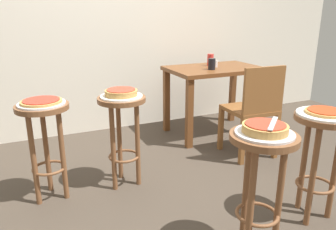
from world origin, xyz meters
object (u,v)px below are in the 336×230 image
(pizza_foreground, at_px, (265,128))
(pizza_rear, at_px, (41,101))
(serving_plate_leftside, at_px, (121,96))
(cup_far_edge, at_px, (210,60))
(pizza_middle, at_px, (326,112))
(cup_near_edge, at_px, (212,64))
(stool_leftside, at_px, (123,122))
(serving_plate_middle, at_px, (325,114))
(pizza_server_knife, at_px, (273,123))
(serving_plate_rear, at_px, (42,104))
(wooden_chair, at_px, (254,108))
(serving_plate_foreground, at_px, (265,133))
(condiment_shaker, at_px, (216,64))
(stool_foreground, at_px, (261,169))
(pizza_leftside, at_px, (121,92))
(stool_rear, at_px, (45,132))
(stool_middle, at_px, (321,145))
(dining_table, at_px, (214,79))

(pizza_foreground, relative_size, pizza_rear, 0.85)
(serving_plate_leftside, bearing_deg, cup_far_edge, 33.35)
(pizza_middle, relative_size, pizza_rear, 0.87)
(cup_near_edge, bearing_deg, stool_leftside, -152.17)
(serving_plate_middle, xyz_separation_m, cup_near_edge, (0.13, 1.51, 0.08))
(cup_near_edge, bearing_deg, pizza_server_knife, -111.58)
(serving_plate_rear, bearing_deg, cup_near_edge, 18.79)
(serving_plate_rear, xyz_separation_m, wooden_chair, (1.76, -0.01, -0.24))
(pizza_foreground, height_order, wooden_chair, wooden_chair)
(serving_plate_foreground, relative_size, cup_far_edge, 2.39)
(stool_leftside, bearing_deg, serving_plate_leftside, 0.00)
(serving_plate_middle, distance_m, condiment_shaker, 1.64)
(stool_foreground, xyz_separation_m, serving_plate_rear, (-0.98, 1.05, 0.20))
(serving_plate_middle, height_order, pizza_middle, pizza_middle)
(serving_plate_middle, bearing_deg, pizza_leftside, 136.87)
(serving_plate_foreground, xyz_separation_m, serving_plate_leftside, (-0.44, 1.03, 0.00))
(serving_plate_foreground, distance_m, serving_plate_middle, 0.55)
(pizza_middle, relative_size, pizza_server_knife, 1.07)
(stool_leftside, relative_size, serving_plate_leftside, 2.28)
(pizza_rear, bearing_deg, serving_plate_middle, -31.85)
(pizza_foreground, xyz_separation_m, serving_plate_middle, (0.54, 0.11, -0.03))
(pizza_leftside, relative_size, cup_near_edge, 2.10)
(pizza_foreground, relative_size, condiment_shaker, 3.12)
(serving_plate_foreground, height_order, stool_rear, serving_plate_foreground)
(wooden_chair, xyz_separation_m, pizza_server_knife, (-0.75, -1.06, 0.29))
(serving_plate_rear, distance_m, pizza_rear, 0.02)
(stool_foreground, bearing_deg, serving_plate_foreground, 90.00)
(serving_plate_rear, bearing_deg, cup_far_edge, 23.91)
(stool_foreground, xyz_separation_m, cup_near_edge, (0.68, 1.62, 0.28))
(stool_middle, height_order, serving_plate_rear, serving_plate_rear)
(stool_middle, relative_size, cup_far_edge, 5.58)
(dining_table, distance_m, pizza_server_knife, 1.91)
(cup_near_edge, height_order, wooden_chair, wooden_chair)
(pizza_leftside, relative_size, cup_far_edge, 1.87)
(cup_far_edge, xyz_separation_m, condiment_shaker, (-0.00, -0.11, -0.03))
(pizza_leftside, distance_m, dining_table, 1.41)
(serving_plate_rear, distance_m, cup_near_edge, 1.75)
(pizza_leftside, xyz_separation_m, cup_far_edge, (1.24, 0.81, 0.06))
(pizza_middle, bearing_deg, dining_table, 81.54)
(stool_leftside, bearing_deg, serving_plate_foreground, -66.87)
(serving_plate_foreground, xyz_separation_m, pizza_foreground, (0.00, -0.00, 0.03))
(serving_plate_middle, distance_m, stool_leftside, 1.36)
(serving_plate_leftside, xyz_separation_m, pizza_leftside, (-0.00, 0.00, 0.03))
(wooden_chair, bearing_deg, stool_rear, 179.59)
(serving_plate_leftside, distance_m, pizza_server_knife, 1.15)
(serving_plate_rear, xyz_separation_m, pizza_server_knife, (1.01, -1.07, 0.06))
(stool_foreground, relative_size, cup_far_edge, 5.58)
(serving_plate_leftside, bearing_deg, pizza_foreground, -66.87)
(serving_plate_leftside, distance_m, pizza_leftside, 0.03)
(dining_table, relative_size, condiment_shaker, 13.25)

